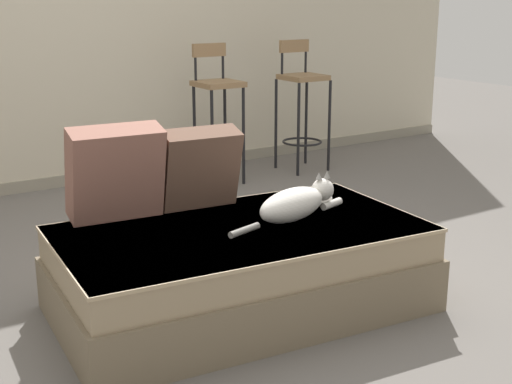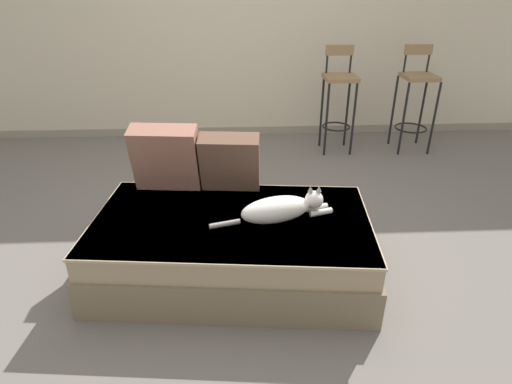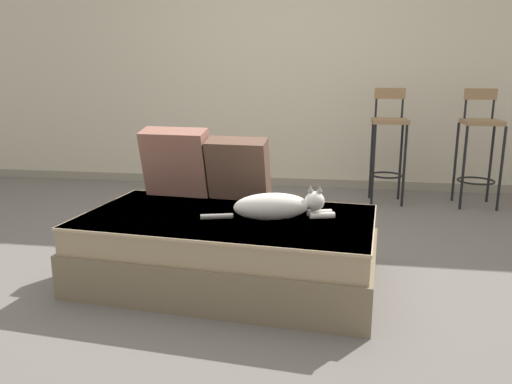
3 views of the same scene
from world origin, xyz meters
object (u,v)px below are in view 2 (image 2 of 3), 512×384
couch (232,246)px  throw_pillow_middle (230,162)px  bar_stool_near_window (339,92)px  cat (281,209)px  bar_stool_by_doorway (416,93)px  throw_pillow_corner (166,158)px

couch → throw_pillow_middle: bearing=90.9°
bar_stool_near_window → cat: bearing=-110.8°
bar_stool_near_window → bar_stool_by_doorway: size_ratio=1.00×
bar_stool_by_doorway → throw_pillow_corner: bearing=-144.3°
cat → bar_stool_near_window: bearing=69.2°
couch → throw_pillow_corner: throw_pillow_corner is taller
couch → bar_stool_by_doorway: size_ratio=1.65×
bar_stool_near_window → throw_pillow_middle: bearing=-122.8°
throw_pillow_middle → bar_stool_near_window: bearing=57.2°
couch → throw_pillow_middle: 0.54m
couch → throw_pillow_middle: throw_pillow_middle is taller
throw_pillow_corner → cat: bearing=-32.0°
throw_pillow_corner → bar_stool_by_doorway: 2.84m
couch → throw_pillow_corner: 0.72m
bar_stool_near_window → bar_stool_by_doorway: (0.80, -0.00, -0.03)m
cat → bar_stool_by_doorway: bearing=52.7°
throw_pillow_corner → bar_stool_near_window: bar_stool_near_window is taller
couch → throw_pillow_corner: bearing=135.7°
bar_stool_near_window → bar_stool_by_doorway: same height
couch → bar_stool_near_window: bar_stool_near_window is taller
cat → throw_pillow_middle: bearing=126.2°
bar_stool_near_window → bar_stool_by_doorway: 0.80m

